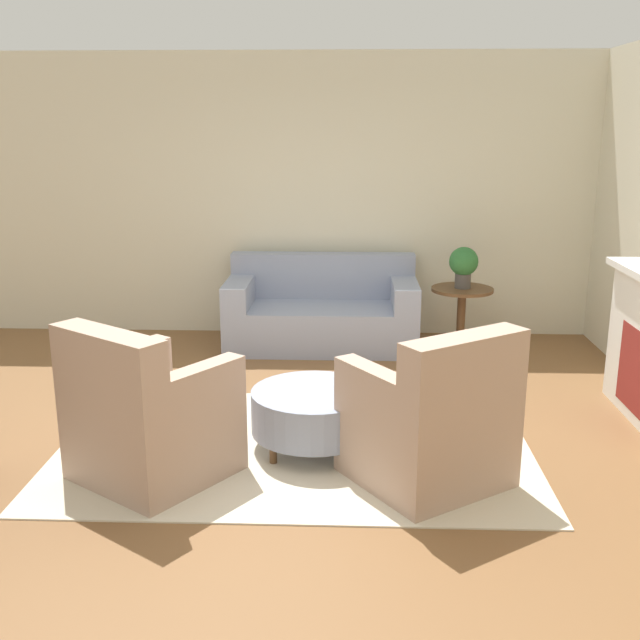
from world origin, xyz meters
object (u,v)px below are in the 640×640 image
object	(u,v)px
couch	(322,314)
armchair_right	(432,424)
ottoman_table	(314,411)
side_table	(461,308)
armchair_left	(147,420)
potted_plant_on_side_table	(464,264)

from	to	relation	value
couch	armchair_right	bearing A→B (deg)	-75.11
ottoman_table	side_table	world-z (taller)	side_table
armchair_right	couch	bearing A→B (deg)	104.89
side_table	ottoman_table	bearing A→B (deg)	-119.80
armchair_right	ottoman_table	xyz separation A→B (m)	(-0.73, 0.46, -0.11)
armchair_left	side_table	bearing A→B (deg)	49.91
ottoman_table	side_table	bearing A→B (deg)	60.20
armchair_right	side_table	distance (m)	2.77
armchair_left	couch	bearing A→B (deg)	71.70
armchair_left	armchair_right	xyz separation A→B (m)	(1.72, -0.00, 0.00)
ottoman_table	potted_plant_on_side_table	size ratio (longest dim) A/B	2.16
side_table	potted_plant_on_side_table	world-z (taller)	potted_plant_on_side_table
ottoman_table	potted_plant_on_side_table	distance (m)	2.65
couch	armchair_left	size ratio (longest dim) A/B	1.63
side_table	armchair_left	bearing A→B (deg)	-130.09
ottoman_table	couch	bearing A→B (deg)	90.92
armchair_left	armchair_right	world-z (taller)	same
couch	potted_plant_on_side_table	xyz separation A→B (m)	(1.33, -0.18, 0.54)
ottoman_table	side_table	xyz separation A→B (m)	(1.29, 2.25, 0.16)
potted_plant_on_side_table	armchair_right	bearing A→B (deg)	-101.60
armchair_left	armchair_right	distance (m)	1.72
armchair_left	ottoman_table	world-z (taller)	armchair_left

